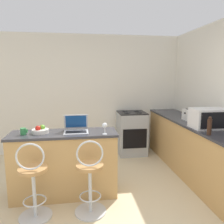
{
  "coord_description": "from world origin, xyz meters",
  "views": [
    {
      "loc": [
        -0.23,
        -2.3,
        1.72
      ],
      "look_at": [
        0.37,
        1.76,
        1.03
      ],
      "focal_mm": 35.0,
      "sensor_mm": 36.0,
      "label": 1
    }
  ],
  "objects_px": {
    "toaster": "(192,115)",
    "wine_glass_tall": "(105,126)",
    "microwave": "(210,118)",
    "bar_stool_far": "(90,179)",
    "stove_range": "(132,133)",
    "mug_green": "(24,131)",
    "fruit_bowl": "(40,130)",
    "pepper_mill": "(209,126)",
    "laptop": "(76,127)",
    "bar_stool_near": "(33,183)"
  },
  "relations": [
    {
      "from": "fruit_bowl",
      "to": "pepper_mill",
      "type": "bearing_deg",
      "value": -10.91
    },
    {
      "from": "microwave",
      "to": "fruit_bowl",
      "type": "height_order",
      "value": "microwave"
    },
    {
      "from": "fruit_bowl",
      "to": "bar_stool_far",
      "type": "bearing_deg",
      "value": -38.0
    },
    {
      "from": "toaster",
      "to": "bar_stool_far",
      "type": "bearing_deg",
      "value": -151.32
    },
    {
      "from": "microwave",
      "to": "mug_green",
      "type": "xyz_separation_m",
      "value": [
        -2.69,
        0.02,
        -0.1
      ]
    },
    {
      "from": "laptop",
      "to": "mug_green",
      "type": "bearing_deg",
      "value": -174.48
    },
    {
      "from": "microwave",
      "to": "bar_stool_far",
      "type": "bearing_deg",
      "value": -166.43
    },
    {
      "from": "bar_stool_near",
      "to": "fruit_bowl",
      "type": "xyz_separation_m",
      "value": [
        0.02,
        0.51,
        0.52
      ]
    },
    {
      "from": "toaster",
      "to": "laptop",
      "type": "bearing_deg",
      "value": -166.53
    },
    {
      "from": "bar_stool_far",
      "to": "microwave",
      "type": "bearing_deg",
      "value": 13.57
    },
    {
      "from": "bar_stool_near",
      "to": "mug_green",
      "type": "relative_size",
      "value": 10.34
    },
    {
      "from": "bar_stool_far",
      "to": "microwave",
      "type": "xyz_separation_m",
      "value": [
        1.83,
        0.44,
        0.63
      ]
    },
    {
      "from": "stove_range",
      "to": "fruit_bowl",
      "type": "relative_size",
      "value": 4.18
    },
    {
      "from": "bar_stool_near",
      "to": "toaster",
      "type": "relative_size",
      "value": 3.67
    },
    {
      "from": "laptop",
      "to": "fruit_bowl",
      "type": "distance_m",
      "value": 0.49
    },
    {
      "from": "bar_stool_near",
      "to": "microwave",
      "type": "relative_size",
      "value": 1.82
    },
    {
      "from": "bar_stool_far",
      "to": "mug_green",
      "type": "xyz_separation_m",
      "value": [
        -0.86,
        0.46,
        0.53
      ]
    },
    {
      "from": "toaster",
      "to": "pepper_mill",
      "type": "xyz_separation_m",
      "value": [
        -0.25,
        -0.94,
        0.02
      ]
    },
    {
      "from": "toaster",
      "to": "wine_glass_tall",
      "type": "xyz_separation_m",
      "value": [
        -1.62,
        -0.69,
        0.02
      ]
    },
    {
      "from": "bar_stool_far",
      "to": "wine_glass_tall",
      "type": "xyz_separation_m",
      "value": [
        0.22,
        0.32,
        0.6
      ]
    },
    {
      "from": "toaster",
      "to": "stove_range",
      "type": "bearing_deg",
      "value": 129.25
    },
    {
      "from": "toaster",
      "to": "wine_glass_tall",
      "type": "bearing_deg",
      "value": -157.04
    },
    {
      "from": "toaster",
      "to": "wine_glass_tall",
      "type": "distance_m",
      "value": 1.76
    },
    {
      "from": "bar_stool_near",
      "to": "pepper_mill",
      "type": "bearing_deg",
      "value": 1.89
    },
    {
      "from": "microwave",
      "to": "toaster",
      "type": "distance_m",
      "value": 0.57
    },
    {
      "from": "laptop",
      "to": "microwave",
      "type": "xyz_separation_m",
      "value": [
        1.99,
        -0.09,
        0.09
      ]
    },
    {
      "from": "stove_range",
      "to": "toaster",
      "type": "bearing_deg",
      "value": -50.75
    },
    {
      "from": "stove_range",
      "to": "fruit_bowl",
      "type": "xyz_separation_m",
      "value": [
        -1.67,
        -1.52,
        0.51
      ]
    },
    {
      "from": "fruit_bowl",
      "to": "wine_glass_tall",
      "type": "bearing_deg",
      "value": -12.01
    },
    {
      "from": "bar_stool_far",
      "to": "mug_green",
      "type": "distance_m",
      "value": 1.11
    },
    {
      "from": "stove_range",
      "to": "mug_green",
      "type": "xyz_separation_m",
      "value": [
        -1.88,
        -1.57,
        0.51
      ]
    },
    {
      "from": "bar_stool_near",
      "to": "pepper_mill",
      "type": "height_order",
      "value": "pepper_mill"
    },
    {
      "from": "bar_stool_near",
      "to": "wine_glass_tall",
      "type": "xyz_separation_m",
      "value": [
        0.9,
        0.32,
        0.6
      ]
    },
    {
      "from": "stove_range",
      "to": "bar_stool_far",
      "type": "bearing_deg",
      "value": -116.57
    },
    {
      "from": "mug_green",
      "to": "pepper_mill",
      "type": "height_order",
      "value": "pepper_mill"
    },
    {
      "from": "stove_range",
      "to": "mug_green",
      "type": "bearing_deg",
      "value": -140.13
    },
    {
      "from": "toaster",
      "to": "wine_glass_tall",
      "type": "height_order",
      "value": "toaster"
    },
    {
      "from": "toaster",
      "to": "pepper_mill",
      "type": "distance_m",
      "value": 0.97
    },
    {
      "from": "microwave",
      "to": "pepper_mill",
      "type": "distance_m",
      "value": 0.43
    },
    {
      "from": "stove_range",
      "to": "pepper_mill",
      "type": "distance_m",
      "value": 2.12
    },
    {
      "from": "bar_stool_near",
      "to": "stove_range",
      "type": "height_order",
      "value": "bar_stool_near"
    },
    {
      "from": "stove_range",
      "to": "laptop",
      "type": "bearing_deg",
      "value": -128.15
    },
    {
      "from": "microwave",
      "to": "pepper_mill",
      "type": "xyz_separation_m",
      "value": [
        -0.23,
        -0.37,
        -0.03
      ]
    },
    {
      "from": "pepper_mill",
      "to": "fruit_bowl",
      "type": "bearing_deg",
      "value": 169.09
    },
    {
      "from": "laptop",
      "to": "bar_stool_far",
      "type": "bearing_deg",
      "value": -72.85
    },
    {
      "from": "bar_stool_near",
      "to": "fruit_bowl",
      "type": "height_order",
      "value": "fruit_bowl"
    },
    {
      "from": "wine_glass_tall",
      "to": "mug_green",
      "type": "bearing_deg",
      "value": 172.71
    },
    {
      "from": "bar_stool_near",
      "to": "wine_glass_tall",
      "type": "bearing_deg",
      "value": 19.77
    },
    {
      "from": "mug_green",
      "to": "wine_glass_tall",
      "type": "xyz_separation_m",
      "value": [
        1.09,
        -0.14,
        0.07
      ]
    },
    {
      "from": "bar_stool_far",
      "to": "mug_green",
      "type": "bearing_deg",
      "value": 151.83
    }
  ]
}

